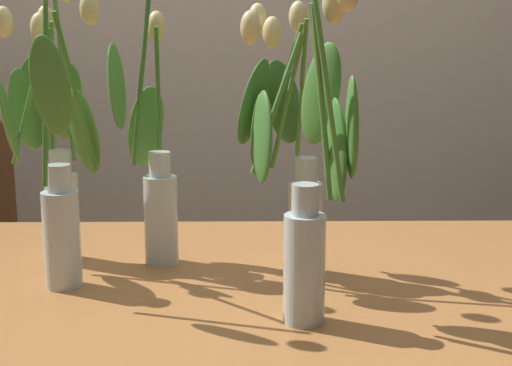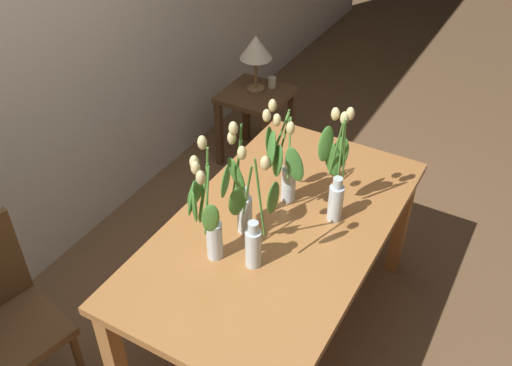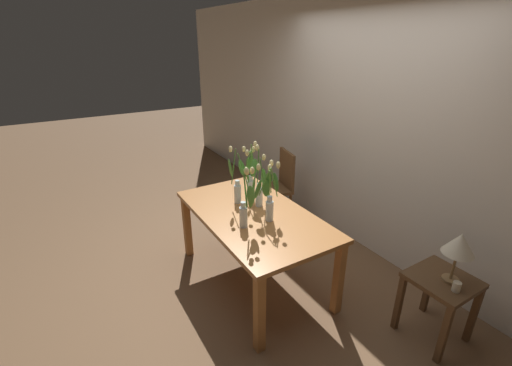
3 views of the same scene
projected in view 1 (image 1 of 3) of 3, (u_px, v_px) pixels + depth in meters
The scene contains 6 objects.
dining_table at pixel (207, 327), 1.43m from camera, with size 1.60×0.90×0.74m.
tulip_vase_0 at pixel (286, 162), 1.43m from camera, with size 0.18×0.23×0.52m.
tulip_vase_1 at pixel (63, 188), 1.35m from camera, with size 0.11×0.23×0.58m.
tulip_vase_2 at pixel (318, 194), 1.20m from camera, with size 0.12×0.15×0.55m.
tulip_vase_3 at pixel (50, 151), 1.51m from camera, with size 0.17×0.22×0.58m.
tulip_vase_4 at pixel (152, 174), 1.50m from camera, with size 0.14×0.16×0.59m.
Camera 1 is at (0.08, -1.34, 1.21)m, focal length 52.37 mm.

